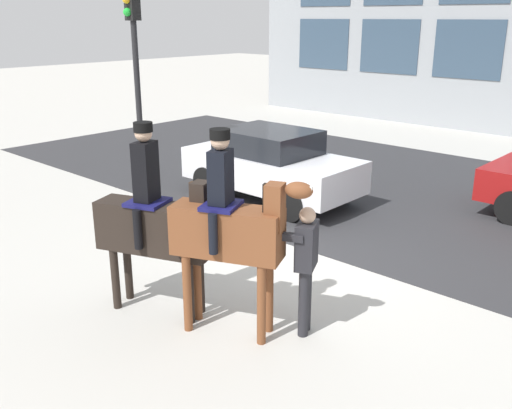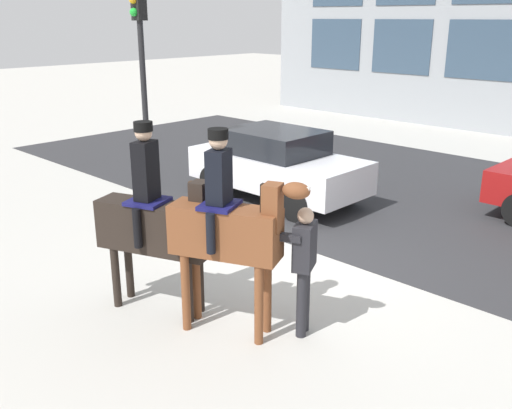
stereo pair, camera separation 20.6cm
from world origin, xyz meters
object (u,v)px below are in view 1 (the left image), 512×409
at_px(mounted_horse_companion, 230,228).
at_px(traffic_light, 136,65).
at_px(street_car_near_lane, 271,164).
at_px(pedestrian_bystander, 305,261).
at_px(mounted_horse_lead, 156,222).

height_order(mounted_horse_companion, traffic_light, traffic_light).
height_order(street_car_near_lane, traffic_light, traffic_light).
relative_size(pedestrian_bystander, street_car_near_lane, 0.43).
bearing_deg(street_car_near_lane, mounted_horse_lead, -65.65).
relative_size(mounted_horse_companion, pedestrian_bystander, 1.55).
xyz_separation_m(mounted_horse_lead, pedestrian_bystander, (1.79, 0.84, -0.29)).
distance_m(pedestrian_bystander, street_car_near_lane, 5.59).
distance_m(mounted_horse_companion, street_car_near_lane, 5.62).
relative_size(mounted_horse_lead, pedestrian_bystander, 1.54).
bearing_deg(street_car_near_lane, traffic_light, -114.47).
relative_size(mounted_horse_lead, street_car_near_lane, 0.66).
relative_size(pedestrian_bystander, traffic_light, 0.37).
bearing_deg(mounted_horse_companion, pedestrian_bystander, 16.24).
relative_size(street_car_near_lane, traffic_light, 0.87).
bearing_deg(pedestrian_bystander, traffic_light, -40.88).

